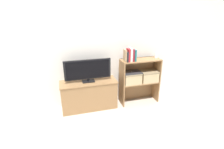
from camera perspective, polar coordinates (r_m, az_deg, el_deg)
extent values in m
plane|color=#BCB2A3|center=(3.35, 0.73, -11.14)|extent=(16.00, 16.00, 0.00)
cube|color=silver|center=(3.28, -1.24, 10.75)|extent=(10.00, 0.05, 2.40)
cube|color=olive|center=(3.30, -7.48, -6.73)|extent=(1.00, 0.37, 0.52)
cube|color=olive|center=(3.18, -7.70, -2.45)|extent=(1.02, 0.39, 0.02)
cube|color=black|center=(3.18, -7.72, -2.16)|extent=(0.22, 0.14, 0.01)
cylinder|color=black|center=(3.17, -7.74, -1.71)|extent=(0.04, 0.04, 0.04)
cube|color=black|center=(3.10, -7.92, 1.66)|extent=(0.82, 0.03, 0.35)
cube|color=black|center=(3.08, -7.86, 1.55)|extent=(0.76, 0.00, 0.31)
cube|color=olive|center=(3.42, 3.12, -6.28)|extent=(0.02, 0.30, 0.43)
cube|color=olive|center=(3.71, 13.90, -4.68)|extent=(0.02, 0.30, 0.43)
cube|color=olive|center=(3.66, 7.82, -4.54)|extent=(0.71, 0.02, 0.43)
cube|color=olive|center=(3.46, 8.91, -2.41)|extent=(0.71, 0.30, 0.02)
cube|color=olive|center=(3.25, 3.27, 0.65)|extent=(0.02, 0.30, 0.45)
cube|color=olive|center=(3.55, 14.50, 1.77)|extent=(0.02, 0.30, 0.45)
cube|color=olive|center=(3.50, 8.17, 1.99)|extent=(0.71, 0.02, 0.45)
cube|color=olive|center=(3.31, 9.34, 4.73)|extent=(0.71, 0.30, 0.02)
cube|color=tan|center=(3.11, 4.27, 6.17)|extent=(0.02, 0.13, 0.22)
cube|color=#232328|center=(3.13, 4.78, 5.86)|extent=(0.02, 0.15, 0.18)
cube|color=#B22328|center=(3.13, 5.32, 6.32)|extent=(0.03, 0.15, 0.23)
cube|color=silver|center=(3.14, 5.99, 6.52)|extent=(0.04, 0.15, 0.25)
cube|color=maroon|center=(3.16, 6.72, 6.35)|extent=(0.04, 0.13, 0.22)
cube|color=#1E7075|center=(3.18, 7.38, 6.27)|extent=(0.03, 0.13, 0.21)
cube|color=white|center=(3.44, 14.19, 6.04)|extent=(0.05, 0.04, 0.10)
cylinder|color=silver|center=(3.43, 14.29, 7.12)|extent=(0.01, 0.01, 0.03)
cube|color=tan|center=(3.34, 6.35, -1.09)|extent=(0.33, 0.26, 0.20)
cube|color=#917E5B|center=(3.31, 6.42, 0.36)|extent=(0.33, 0.27, 0.02)
cube|color=tan|center=(3.49, 11.78, -0.47)|extent=(0.33, 0.26, 0.20)
cube|color=#917E5B|center=(3.45, 11.88, 0.93)|extent=(0.33, 0.27, 0.02)
cube|color=#2D2D33|center=(3.30, 6.43, 0.72)|extent=(0.35, 0.23, 0.02)
cylinder|color=#99999E|center=(3.30, 6.44, 0.91)|extent=(0.02, 0.02, 0.00)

